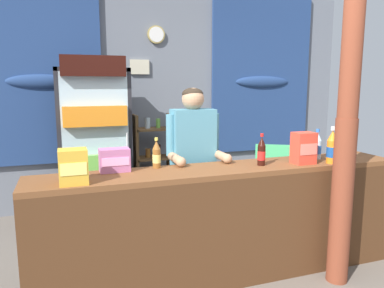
{
  "coord_description": "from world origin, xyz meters",
  "views": [
    {
      "loc": [
        -1.18,
        -2.04,
        1.54
      ],
      "look_at": [
        -0.1,
        1.07,
        1.01
      ],
      "focal_mm": 34.48,
      "sensor_mm": 36.0,
      "label": 1
    }
  ],
  "objects_px": {
    "soda_bottle_grape_soda": "(346,145)",
    "snack_box_choco_powder": "(73,167)",
    "shopkeeper": "(193,154)",
    "snack_box_crackers": "(304,148)",
    "soda_bottle_orange_soda": "(332,148)",
    "drink_fridge": "(94,135)",
    "soda_bottle_water": "(317,146)",
    "soda_bottle_cola": "(262,152)",
    "soda_bottle_iced_tea": "(157,155)",
    "timber_post": "(347,126)",
    "bottle_shelf_rack": "(153,161)",
    "stall_counter": "(231,215)",
    "snack_box_wafer": "(114,160)",
    "plastic_lawn_chair": "(273,173)"
  },
  "relations": [
    {
      "from": "soda_bottle_grape_soda",
      "to": "snack_box_choco_powder",
      "type": "distance_m",
      "value": 2.41
    },
    {
      "from": "shopkeeper",
      "to": "snack_box_crackers",
      "type": "bearing_deg",
      "value": -31.3
    },
    {
      "from": "soda_bottle_orange_soda",
      "to": "snack_box_choco_powder",
      "type": "height_order",
      "value": "soda_bottle_orange_soda"
    },
    {
      "from": "drink_fridge",
      "to": "soda_bottle_water",
      "type": "relative_size",
      "value": 7.01
    },
    {
      "from": "soda_bottle_cola",
      "to": "snack_box_crackers",
      "type": "distance_m",
      "value": 0.36
    },
    {
      "from": "soda_bottle_orange_soda",
      "to": "soda_bottle_iced_tea",
      "type": "xyz_separation_m",
      "value": [
        -1.39,
        0.31,
        -0.03
      ]
    },
    {
      "from": "timber_post",
      "to": "soda_bottle_cola",
      "type": "xyz_separation_m",
      "value": [
        -0.52,
        0.34,
        -0.23
      ]
    },
    {
      "from": "bottle_shelf_rack",
      "to": "snack_box_choco_powder",
      "type": "height_order",
      "value": "bottle_shelf_rack"
    },
    {
      "from": "soda_bottle_cola",
      "to": "soda_bottle_iced_tea",
      "type": "bearing_deg",
      "value": 166.99
    },
    {
      "from": "stall_counter",
      "to": "soda_bottle_orange_soda",
      "type": "height_order",
      "value": "soda_bottle_orange_soda"
    },
    {
      "from": "soda_bottle_orange_soda",
      "to": "snack_box_choco_powder",
      "type": "relative_size",
      "value": 1.33
    },
    {
      "from": "snack_box_wafer",
      "to": "bottle_shelf_rack",
      "type": "bearing_deg",
      "value": 67.44
    },
    {
      "from": "bottle_shelf_rack",
      "to": "snack_box_choco_powder",
      "type": "relative_size",
      "value": 5.21
    },
    {
      "from": "plastic_lawn_chair",
      "to": "snack_box_crackers",
      "type": "relative_size",
      "value": 3.37
    },
    {
      "from": "stall_counter",
      "to": "soda_bottle_cola",
      "type": "distance_m",
      "value": 0.55
    },
    {
      "from": "soda_bottle_cola",
      "to": "snack_box_wafer",
      "type": "relative_size",
      "value": 1.17
    },
    {
      "from": "shopkeeper",
      "to": "soda_bottle_iced_tea",
      "type": "relative_size",
      "value": 6.41
    },
    {
      "from": "drink_fridge",
      "to": "shopkeeper",
      "type": "bearing_deg",
      "value": -56.14
    },
    {
      "from": "stall_counter",
      "to": "bottle_shelf_rack",
      "type": "relative_size",
      "value": 2.51
    },
    {
      "from": "snack_box_wafer",
      "to": "snack_box_crackers",
      "type": "bearing_deg",
      "value": -8.77
    },
    {
      "from": "soda_bottle_water",
      "to": "snack_box_choco_powder",
      "type": "relative_size",
      "value": 1.14
    },
    {
      "from": "timber_post",
      "to": "snack_box_crackers",
      "type": "xyz_separation_m",
      "value": [
        -0.16,
        0.29,
        -0.21
      ]
    },
    {
      "from": "bottle_shelf_rack",
      "to": "snack_box_choco_powder",
      "type": "bearing_deg",
      "value": -117.26
    },
    {
      "from": "snack_box_crackers",
      "to": "shopkeeper",
      "type": "bearing_deg",
      "value": 148.7
    },
    {
      "from": "soda_bottle_water",
      "to": "soda_bottle_grape_soda",
      "type": "bearing_deg",
      "value": 12.31
    },
    {
      "from": "bottle_shelf_rack",
      "to": "drink_fridge",
      "type": "bearing_deg",
      "value": -159.17
    },
    {
      "from": "bottle_shelf_rack",
      "to": "snack_box_wafer",
      "type": "bearing_deg",
      "value": -112.56
    },
    {
      "from": "timber_post",
      "to": "soda_bottle_orange_soda",
      "type": "distance_m",
      "value": 0.31
    },
    {
      "from": "soda_bottle_cola",
      "to": "snack_box_wafer",
      "type": "distance_m",
      "value": 1.14
    },
    {
      "from": "drink_fridge",
      "to": "soda_bottle_cola",
      "type": "relative_size",
      "value": 7.09
    },
    {
      "from": "drink_fridge",
      "to": "bottle_shelf_rack",
      "type": "bearing_deg",
      "value": 20.83
    },
    {
      "from": "bottle_shelf_rack",
      "to": "snack_box_choco_powder",
      "type": "xyz_separation_m",
      "value": [
        -0.97,
        -1.89,
        0.4
      ]
    },
    {
      "from": "soda_bottle_water",
      "to": "drink_fridge",
      "type": "bearing_deg",
      "value": 140.3
    },
    {
      "from": "plastic_lawn_chair",
      "to": "soda_bottle_grape_soda",
      "type": "distance_m",
      "value": 1.14
    },
    {
      "from": "soda_bottle_iced_tea",
      "to": "snack_box_crackers",
      "type": "relative_size",
      "value": 0.92
    },
    {
      "from": "snack_box_crackers",
      "to": "soda_bottle_water",
      "type": "bearing_deg",
      "value": 28.69
    },
    {
      "from": "shopkeeper",
      "to": "soda_bottle_water",
      "type": "relative_size",
      "value": 5.84
    },
    {
      "from": "stall_counter",
      "to": "soda_bottle_cola",
      "type": "relative_size",
      "value": 11.59
    },
    {
      "from": "timber_post",
      "to": "soda_bottle_orange_soda",
      "type": "xyz_separation_m",
      "value": [
        0.06,
        0.22,
        -0.21
      ]
    },
    {
      "from": "timber_post",
      "to": "snack_box_wafer",
      "type": "relative_size",
      "value": 11.79
    },
    {
      "from": "stall_counter",
      "to": "soda_bottle_grape_soda",
      "type": "height_order",
      "value": "soda_bottle_grape_soda"
    },
    {
      "from": "drink_fridge",
      "to": "snack_box_wafer",
      "type": "height_order",
      "value": "drink_fridge"
    },
    {
      "from": "drink_fridge",
      "to": "soda_bottle_orange_soda",
      "type": "distance_m",
      "value": 2.41
    },
    {
      "from": "shopkeeper",
      "to": "snack_box_wafer",
      "type": "relative_size",
      "value": 6.9
    },
    {
      "from": "soda_bottle_orange_soda",
      "to": "snack_box_crackers",
      "type": "distance_m",
      "value": 0.23
    },
    {
      "from": "soda_bottle_grape_soda",
      "to": "snack_box_crackers",
      "type": "xyz_separation_m",
      "value": [
        -0.62,
        -0.21,
        0.04
      ]
    },
    {
      "from": "timber_post",
      "to": "snack_box_wafer",
      "type": "xyz_separation_m",
      "value": [
        -1.64,
        0.51,
        -0.25
      ]
    },
    {
      "from": "timber_post",
      "to": "drink_fridge",
      "type": "height_order",
      "value": "timber_post"
    },
    {
      "from": "soda_bottle_cola",
      "to": "soda_bottle_grape_soda",
      "type": "relative_size",
      "value": 1.28
    },
    {
      "from": "soda_bottle_iced_tea",
      "to": "soda_bottle_water",
      "type": "xyz_separation_m",
      "value": [
        1.39,
        -0.11,
        0.01
      ]
    }
  ]
}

